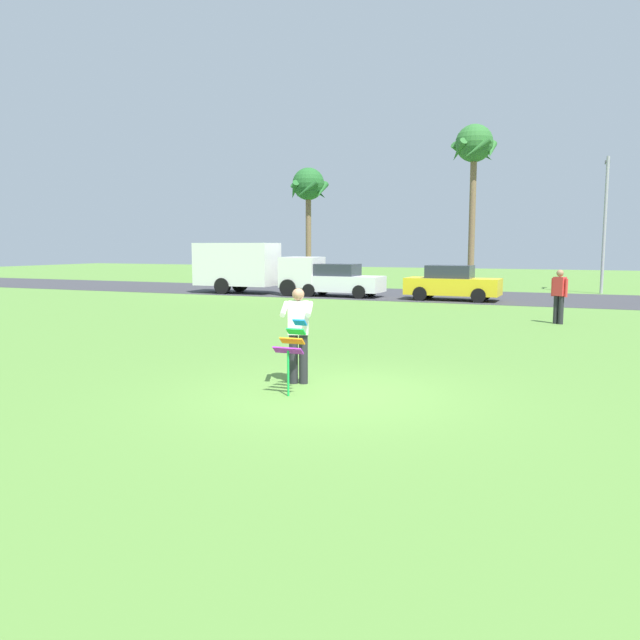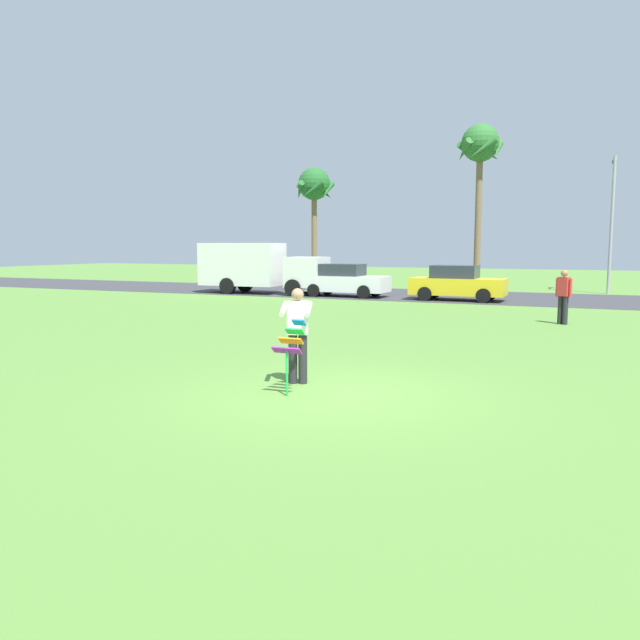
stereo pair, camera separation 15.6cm
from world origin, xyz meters
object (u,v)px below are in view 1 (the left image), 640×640
person_kite_flyer (298,332)px  palm_tree_right_near (474,151)px  streetlight_pole (605,216)px  kite_held (292,344)px  parked_car_white (340,281)px  parked_car_yellow (452,283)px  parked_truck_white_box (251,266)px  person_walker_near (559,295)px  palm_tree_left_near (308,188)px

person_kite_flyer → palm_tree_right_near: (-1.36, 26.54, 6.84)m
streetlight_pole → kite_held: bearing=-101.4°
parked_car_white → parked_car_yellow: same height
parked_truck_white_box → parked_car_white: (4.93, 0.00, -0.64)m
person_kite_flyer → parked_car_white: size_ratio=0.41×
palm_tree_right_near → person_walker_near: bearing=-70.9°
parked_truck_white_box → person_walker_near: size_ratio=3.90×
kite_held → streetlight_pole: streetlight_pole is taller
streetlight_pole → parked_car_yellow: bearing=-131.3°
palm_tree_left_near → streetlight_pole: bearing=-7.7°
palm_tree_right_near → palm_tree_left_near: bearing=172.0°
kite_held → palm_tree_right_near: (-1.60, 27.29, 6.94)m
parked_car_yellow → person_walker_near: person_walker_near is taller
palm_tree_left_near → palm_tree_right_near: (10.93, -1.54, 1.57)m
parked_truck_white_box → palm_tree_left_near: (-1.03, 9.66, 4.81)m
person_kite_flyer → palm_tree_left_near: size_ratio=0.23×
kite_held → parked_truck_white_box: (-11.50, 19.17, 0.56)m
parked_truck_white_box → parked_car_white: parked_truck_white_box is taller
palm_tree_left_near → kite_held: bearing=-66.5°
palm_tree_left_near → streetlight_pole: palm_tree_left_near is taller
parked_truck_white_box → person_walker_near: bearing=-25.6°
parked_car_white → person_walker_near: bearing=-35.3°
streetlight_pole → person_kite_flyer: bearing=-102.2°
parked_car_white → streetlight_pole: (11.87, 7.25, 3.22)m
streetlight_pole → parked_car_white: bearing=-148.6°
palm_tree_left_near → palm_tree_right_near: bearing=-8.0°
parked_car_white → person_kite_flyer: bearing=-71.0°
kite_held → parked_car_white: size_ratio=0.29×
person_kite_flyer → palm_tree_left_near: 31.10m
parked_car_white → streetlight_pole: size_ratio=0.61×
kite_held → palm_tree_right_near: 28.20m
parked_truck_white_box → parked_car_white: size_ratio=1.59×
parked_car_white → palm_tree_right_near: bearing=58.5°
parked_car_white → kite_held: bearing=-71.1°
person_kite_flyer → parked_car_yellow: 18.44m
kite_held → parked_truck_white_box: bearing=121.0°
parked_car_yellow → palm_tree_left_near: bearing=139.9°
palm_tree_right_near → streetlight_pole: size_ratio=1.32×
palm_tree_right_near → streetlight_pole: bearing=-7.2°
parked_car_yellow → streetlight_pole: streetlight_pole is taller
palm_tree_left_near → person_kite_flyer: bearing=-66.4°
person_kite_flyer → parked_car_yellow: (-0.84, 18.42, -0.18)m
kite_held → palm_tree_left_near: 31.89m
person_kite_flyer → parked_car_yellow: size_ratio=0.41×
palm_tree_right_near → streetlight_pole: palm_tree_right_near is taller
parked_car_yellow → palm_tree_right_near: (-0.52, 8.12, 7.02)m
parked_truck_white_box → streetlight_pole: 18.48m
person_kite_flyer → kite_held: bearing=-72.6°
parked_car_white → palm_tree_left_near: palm_tree_left_near is taller
parked_car_yellow → kite_held: bearing=-86.8°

